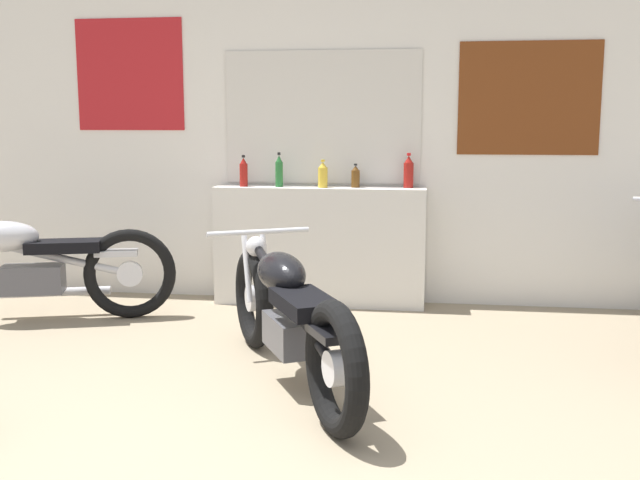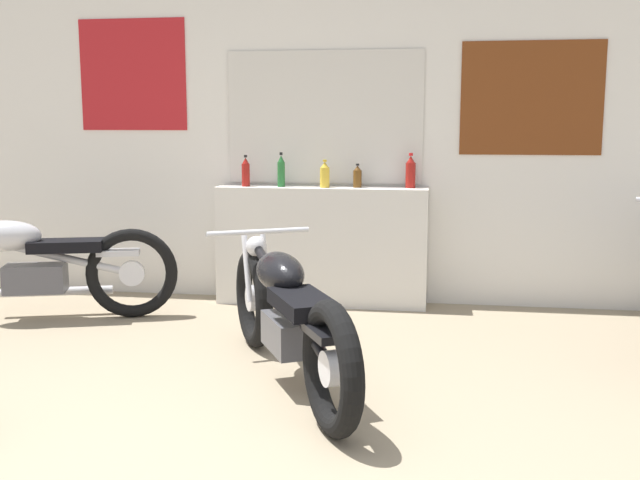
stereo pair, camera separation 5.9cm
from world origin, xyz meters
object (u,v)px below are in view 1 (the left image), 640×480
Objects in this scene: bottle_right_center at (355,177)px; motorcycle_silver at (22,266)px; bottle_leftmost at (244,172)px; bottle_left_center at (279,172)px; bottle_rightmost at (409,172)px; motorcycle_black at (288,315)px; bottle_center at (323,175)px.

bottle_right_center is 2.54m from motorcycle_silver.
bottle_leftmost is 0.92× the size of bottle_left_center.
bottle_leftmost is at bearing -177.21° from bottle_rightmost.
bottle_center is at bearing 91.96° from motorcycle_black.
motorcycle_silver is (-2.71, -0.89, -0.64)m from bottle_rightmost.
motorcycle_silver is (-1.71, -0.84, -0.64)m from bottle_left_center.
bottle_left_center is (0.28, 0.01, 0.01)m from bottle_leftmost.
bottle_leftmost is 1.28m from bottle_rightmost.
bottle_leftmost is 0.92× the size of bottle_rightmost.
bottle_left_center reaches higher than motorcycle_silver.
bottle_left_center is 1.97m from motorcycle_black.
bottle_right_center is 0.10× the size of motorcycle_black.
motorcycle_black is (-0.59, -1.87, -0.66)m from bottle_rightmost.
bottle_center is 0.25m from bottle_right_center.
motorcycle_silver reaches higher than motorcycle_black.
bottle_leftmost is 1.77m from motorcycle_silver.
bottle_leftmost reaches higher than bottle_center.
bottle_leftmost is 1.15× the size of bottle_center.
bottle_right_center is 0.69× the size of bottle_rightmost.
bottle_center is at bearing -168.55° from bottle_right_center.
bottle_right_center reaches higher than motorcycle_black.
motorcycle_black is (0.69, -1.81, -0.65)m from bottle_leftmost.
bottle_leftmost is at bearing -178.89° from bottle_left_center.
bottle_leftmost is at bearing 30.12° from motorcycle_silver.
bottle_rightmost is (0.41, 0.02, 0.04)m from bottle_right_center.
bottle_rightmost reaches higher than bottle_leftmost.
bottle_rightmost is at bearing 72.46° from motorcycle_black.
motorcycle_silver is at bearing -149.88° from bottle_leftmost.
bottle_right_center is (0.25, 0.05, -0.01)m from bottle_center.
motorcycle_silver is at bearing -159.39° from bottle_right_center.
bottle_center is (0.63, -0.01, -0.01)m from bottle_leftmost.
motorcycle_silver is (-2.12, 0.98, 0.02)m from motorcycle_black.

